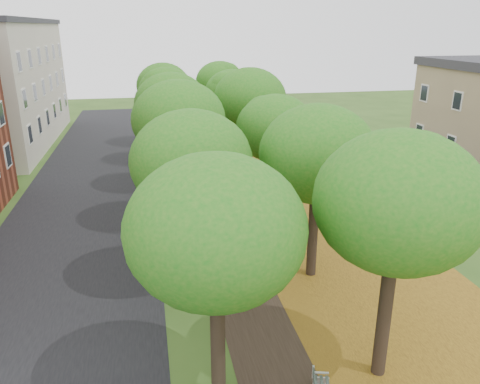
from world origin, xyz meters
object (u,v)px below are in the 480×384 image
car_grey (379,173)px  car_white (365,164)px  car_silver (460,213)px  car_red (389,178)px

car_grey → car_white: car_white is taller
car_silver → car_red: (-0.97, 5.72, 0.14)m
car_red → car_grey: (0.00, 1.42, -0.08)m
car_silver → car_grey: bearing=14.1°
car_red → car_white: size_ratio=0.88×
car_red → car_grey: car_red is taller
car_red → car_silver: bearing=-145.9°
car_red → car_white: 3.50m
car_red → car_grey: bearing=24.5°
car_red → car_white: bearing=24.5°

